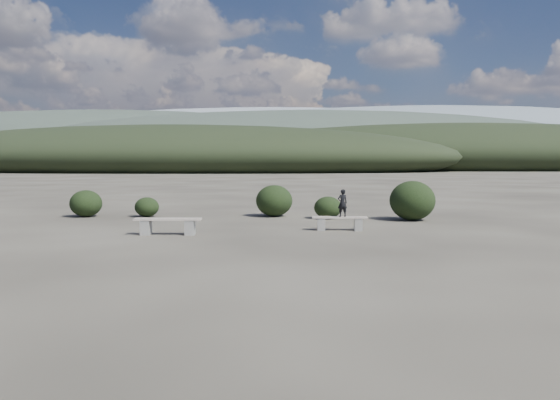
{
  "coord_description": "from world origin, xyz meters",
  "views": [
    {
      "loc": [
        0.84,
        -12.33,
        2.29
      ],
      "look_at": [
        0.11,
        3.5,
        1.1
      ],
      "focal_mm": 35.0,
      "sensor_mm": 36.0,
      "label": 1
    }
  ],
  "objects": [
    {
      "name": "shrub_f",
      "position": [
        -7.88,
        8.89,
        0.53
      ],
      "size": [
        1.26,
        1.26,
        1.06
      ],
      "primitive_type": "ellipsoid",
      "color": "black",
      "rests_on": "ground"
    },
    {
      "name": "shrub_c",
      "position": [
        1.72,
        8.64,
        0.43
      ],
      "size": [
        1.07,
        1.07,
        0.86
      ],
      "primitive_type": "ellipsoid",
      "color": "black",
      "rests_on": "ground"
    },
    {
      "name": "mountain_ridges",
      "position": [
        -7.48,
        339.06,
        10.84
      ],
      "size": [
        500.0,
        400.0,
        56.0
      ],
      "color": "black",
      "rests_on": "ground"
    },
    {
      "name": "ground",
      "position": [
        0.0,
        0.0,
        0.0
      ],
      "size": [
        1200.0,
        1200.0,
        0.0
      ],
      "primitive_type": "plane",
      "color": "#2F2B24",
      "rests_on": "ground"
    },
    {
      "name": "bench_right",
      "position": [
        1.95,
        5.17,
        0.27
      ],
      "size": [
        1.77,
        0.37,
        0.44
      ],
      "rotation": [
        0.0,
        0.0,
        -0.0
      ],
      "color": "gray",
      "rests_on": "ground"
    },
    {
      "name": "shrub_d",
      "position": [
        4.85,
        8.23,
        0.74
      ],
      "size": [
        1.69,
        1.69,
        1.48
      ],
      "primitive_type": "ellipsoid",
      "color": "black",
      "rests_on": "ground"
    },
    {
      "name": "bench_left",
      "position": [
        -3.31,
        3.9,
        0.31
      ],
      "size": [
        2.02,
        0.5,
        0.5
      ],
      "rotation": [
        0.0,
        0.0,
        0.04
      ],
      "color": "gray",
      "rests_on": "ground"
    },
    {
      "name": "shrub_a",
      "position": [
        -5.45,
        8.99,
        0.39
      ],
      "size": [
        0.95,
        0.95,
        0.78
      ],
      "primitive_type": "ellipsoid",
      "color": "black",
      "rests_on": "ground"
    },
    {
      "name": "seated_person",
      "position": [
        2.04,
        5.17,
        0.88
      ],
      "size": [
        0.37,
        0.3,
        0.88
      ],
      "primitive_type": "imported",
      "rotation": [
        0.0,
        0.0,
        3.43
      ],
      "color": "black",
      "rests_on": "bench_right"
    },
    {
      "name": "shrub_b",
      "position": [
        -0.4,
        9.38,
        0.63
      ],
      "size": [
        1.47,
        1.47,
        1.26
      ],
      "primitive_type": "ellipsoid",
      "color": "black",
      "rests_on": "ground"
    }
  ]
}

